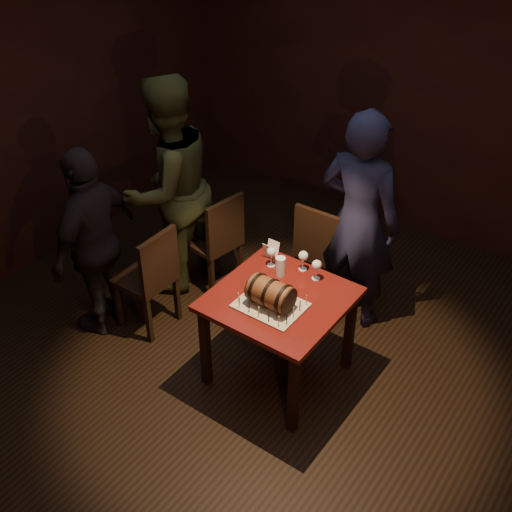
% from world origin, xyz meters
% --- Properties ---
extents(room_shell, '(5.04, 5.04, 2.80)m').
position_xyz_m(room_shell, '(0.00, 0.00, 1.40)').
color(room_shell, black).
rests_on(room_shell, ground).
extents(pub_table, '(0.90, 0.90, 0.75)m').
position_xyz_m(pub_table, '(0.19, -0.02, 0.64)').
color(pub_table, '#450D0B').
rests_on(pub_table, ground).
extents(cake_board, '(0.45, 0.35, 0.01)m').
position_xyz_m(cake_board, '(0.20, -0.14, 0.76)').
color(cake_board, '#AEA28C').
rests_on(cake_board, pub_table).
extents(barrel_cake, '(0.36, 0.21, 0.21)m').
position_xyz_m(barrel_cake, '(0.20, -0.14, 0.86)').
color(barrel_cake, brown).
rests_on(barrel_cake, cake_board).
extents(birthday_candles, '(0.40, 0.30, 0.09)m').
position_xyz_m(birthday_candles, '(0.20, -0.14, 0.80)').
color(birthday_candles, '#FDF197').
rests_on(birthday_candles, cake_board).
extents(wine_glass_left, '(0.07, 0.07, 0.16)m').
position_xyz_m(wine_glass_left, '(-0.07, 0.24, 0.87)').
color(wine_glass_left, silver).
rests_on(wine_glass_left, pub_table).
extents(wine_glass_mid, '(0.07, 0.07, 0.16)m').
position_xyz_m(wine_glass_mid, '(0.15, 0.34, 0.87)').
color(wine_glass_mid, silver).
rests_on(wine_glass_mid, pub_table).
extents(wine_glass_right, '(0.07, 0.07, 0.16)m').
position_xyz_m(wine_glass_right, '(0.29, 0.30, 0.87)').
color(wine_glass_right, silver).
rests_on(wine_glass_right, pub_table).
extents(pint_of_ale, '(0.07, 0.07, 0.15)m').
position_xyz_m(pint_of_ale, '(0.05, 0.19, 0.82)').
color(pint_of_ale, silver).
rests_on(pint_of_ale, pub_table).
extents(menu_card, '(0.10, 0.05, 0.13)m').
position_xyz_m(menu_card, '(-0.12, 0.33, 0.81)').
color(menu_card, white).
rests_on(menu_card, pub_table).
extents(chair_back, '(0.41, 0.41, 0.93)m').
position_xyz_m(chair_back, '(-0.04, 0.95, 0.52)').
color(chair_back, black).
rests_on(chair_back, ground).
extents(chair_left_rear, '(0.46, 0.46, 0.93)m').
position_xyz_m(chair_left_rear, '(-0.83, 0.56, 0.52)').
color(chair_left_rear, black).
rests_on(chair_left_rear, ground).
extents(chair_left_front, '(0.40, 0.40, 0.93)m').
position_xyz_m(chair_left_front, '(-0.93, -0.16, 0.52)').
color(chair_left_front, black).
rests_on(chair_left_front, ground).
extents(person_back, '(0.68, 0.45, 1.84)m').
position_xyz_m(person_back, '(0.29, 0.92, 0.92)').
color(person_back, '#1B1C36').
rests_on(person_back, ground).
extents(person_left_rear, '(0.84, 1.02, 1.91)m').
position_xyz_m(person_left_rear, '(-1.22, 0.40, 0.95)').
color(person_left_rear, '#383C1E').
rests_on(person_left_rear, ground).
extents(person_left_front, '(0.55, 0.99, 1.60)m').
position_xyz_m(person_left_front, '(-1.30, -0.36, 0.80)').
color(person_left_front, black).
rests_on(person_left_front, ground).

